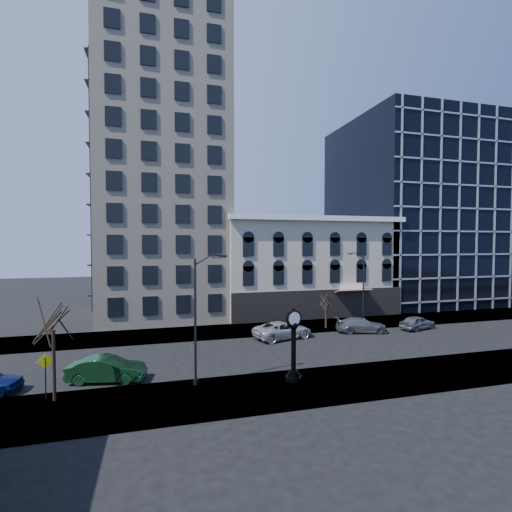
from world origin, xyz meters
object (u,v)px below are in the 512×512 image
object	(u,v)px
street_lamp_near	(205,284)
warning_sign	(45,368)
car_near_b	(107,369)
street_clock	(294,348)

from	to	relation	value
street_lamp_near	warning_sign	size ratio (longest dim) A/B	3.21
warning_sign	car_near_b	bearing A→B (deg)	28.66
street_clock	warning_sign	xyz separation A→B (m)	(-14.99, 0.99, -0.35)
street_clock	car_near_b	distance (m)	12.53
street_lamp_near	warning_sign	world-z (taller)	street_lamp_near
street_lamp_near	warning_sign	bearing A→B (deg)	170.26
street_clock	car_near_b	world-z (taller)	street_clock
street_clock	car_near_b	bearing A→B (deg)	150.74
street_clock	street_lamp_near	bearing A→B (deg)	155.79
street_clock	warning_sign	size ratio (longest dim) A/B	1.81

